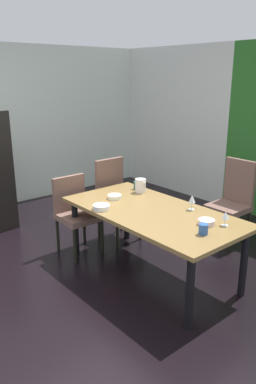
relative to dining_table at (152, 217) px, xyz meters
name	(u,v)px	position (x,y,z in m)	size (l,w,h in m)	color
ground_plane	(78,272)	(-0.53, -0.58, -0.66)	(5.42, 6.16, 0.02)	black
back_panel_interior	(173,121)	(-2.04, 2.45, 0.61)	(2.41, 0.10, 2.51)	silver
dining_table	(152,217)	(0.00, 0.00, 0.00)	(1.93, 0.98, 0.72)	olive
chair_head_far	(233,198)	(0.04, 1.37, -0.08)	(0.44, 0.45, 1.04)	brown
chair_left_near	(75,210)	(-0.98, -0.30, -0.13)	(0.44, 0.44, 0.91)	brown
chair_left_far	(115,196)	(-0.99, 0.30, -0.09)	(0.44, 0.44, 1.03)	brown
wine_glass_corner	(226,216)	(0.73, 0.23, 0.17)	(0.07, 0.07, 0.14)	silver
wine_glass_left	(192,199)	(0.25, 0.32, 0.19)	(0.07, 0.07, 0.16)	silver
serving_bowl_front	(115,197)	(-0.54, -0.06, 0.10)	(0.16, 0.16, 0.05)	white
serving_bowl_rear	(206,222)	(0.60, 0.12, 0.10)	(0.16, 0.16, 0.05)	silver
serving_bowl_center	(101,207)	(-0.36, -0.38, 0.10)	(0.18, 0.18, 0.05)	white
cup_east	(203,229)	(0.72, -0.08, 0.12)	(0.08, 0.08, 0.09)	#2B5297
cup_south	(136,185)	(-0.66, 0.37, 0.12)	(0.07, 0.07, 0.09)	#286B5B
pitcher_near_shelf	(141,186)	(-0.53, 0.32, 0.16)	(0.14, 0.13, 0.16)	silver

